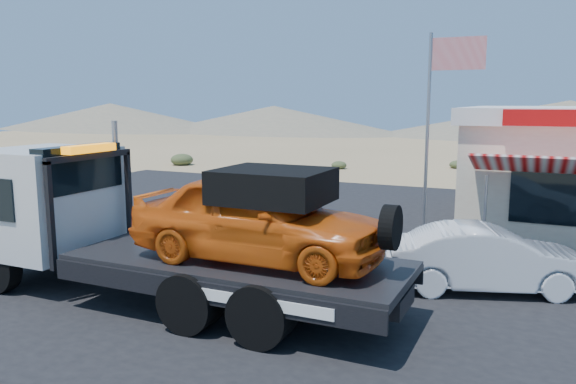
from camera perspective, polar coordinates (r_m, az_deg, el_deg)
ground at (r=14.87m, az=-8.25°, el=-6.94°), size 120.00×120.00×0.00m
asphalt_lot at (r=16.57m, az=3.30°, el=-5.14°), size 32.00×24.00×0.02m
tow_truck at (r=11.76m, az=-12.70°, el=-2.82°), size 9.51×2.82×3.18m
white_sedan at (r=13.03m, az=19.66°, el=-6.39°), size 4.56×2.82×1.42m
flagpole at (r=16.71m, az=14.84°, el=7.71°), size 1.55×0.10×6.00m
desert_scrub at (r=31.54m, az=-18.24°, el=1.83°), size 24.81×30.95×0.78m
distant_hills at (r=69.40m, az=10.06°, el=7.25°), size 126.00×48.00×4.20m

